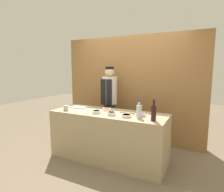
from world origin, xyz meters
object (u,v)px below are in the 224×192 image
sauce_bowl_brown (126,116)px  sauce_bowl_green (112,113)px  chef_center (110,101)px  sauce_bowl_purple (142,115)px  cup_steel (66,108)px  wooden_spoon (130,113)px  cutting_board (79,107)px  bottle_clear (139,111)px  sauce_bowl_red (107,109)px  bottle_wine (154,112)px  sauce_bowl_yellow (96,112)px

sauce_bowl_brown → sauce_bowl_green: bearing=179.6°
chef_center → sauce_bowl_green: bearing=-60.8°
sauce_bowl_green → sauce_bowl_purple: 0.51m
cup_steel → wooden_spoon: (1.17, 0.30, -0.04)m
cutting_board → chef_center: (0.37, 0.62, 0.04)m
bottle_clear → chef_center: chef_center is taller
sauce_bowl_red → cutting_board: size_ratio=0.53×
sauce_bowl_red → cup_steel: size_ratio=1.59×
sauce_bowl_red → sauce_bowl_brown: same height
sauce_bowl_red → sauce_bowl_brown: 0.60m
sauce_bowl_purple → bottle_wine: size_ratio=0.39×
sauce_bowl_purple → cutting_board: (-1.37, 0.14, -0.02)m
sauce_bowl_yellow → chef_center: (-0.21, 0.92, 0.03)m
wooden_spoon → bottle_clear: bearing=-41.4°
sauce_bowl_brown → sauce_bowl_red: bearing=150.0°
cutting_board → wooden_spoon: (1.12, -0.05, 0.00)m
cup_steel → wooden_spoon: 1.21m
sauce_bowl_green → sauce_bowl_red: 0.39m
sauce_bowl_yellow → cup_steel: cup_steel is taller
sauce_bowl_yellow → bottle_clear: bearing=2.1°
sauce_bowl_purple → wooden_spoon: (-0.24, 0.09, -0.01)m
wooden_spoon → bottle_wine: bearing=-28.6°
sauce_bowl_yellow → cutting_board: 0.65m
cutting_board → wooden_spoon: wooden_spoon is taller
sauce_bowl_red → cup_steel: 0.77m
sauce_bowl_purple → bottle_wine: (0.24, -0.18, 0.10)m
sauce_bowl_purple → sauce_bowl_brown: 0.26m
sauce_bowl_red → bottle_clear: 0.77m
sauce_bowl_purple → bottle_clear: 0.15m
sauce_bowl_yellow → bottle_clear: (0.77, 0.03, 0.08)m
sauce_bowl_yellow → sauce_bowl_brown: 0.57m
sauce_bowl_red → sauce_bowl_brown: (0.52, -0.30, 0.00)m
bottle_wine → wooden_spoon: bearing=151.4°
sauce_bowl_brown → bottle_clear: bearing=10.1°
chef_center → bottle_clear: bearing=-41.9°
bottle_clear → cup_steel: bearing=-176.1°
wooden_spoon → chef_center: size_ratio=0.17×
sauce_bowl_yellow → bottle_clear: 0.78m
sauce_bowl_green → wooden_spoon: (0.24, 0.24, -0.02)m
cutting_board → cup_steel: cup_steel is taller
sauce_bowl_red → bottle_wine: bearing=-18.3°
sauce_bowl_green → bottle_clear: (0.47, 0.03, 0.08)m
sauce_bowl_green → bottle_clear: 0.48m
sauce_bowl_yellow → chef_center: chef_center is taller
cutting_board → sauce_bowl_red: bearing=0.2°
sauce_bowl_yellow → wooden_spoon: (0.54, 0.24, -0.02)m
sauce_bowl_green → cutting_board: bearing=161.5°
sauce_bowl_green → cup_steel: size_ratio=1.48×
cup_steel → sauce_bowl_green: bearing=3.7°
bottle_wine → chef_center: chef_center is taller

